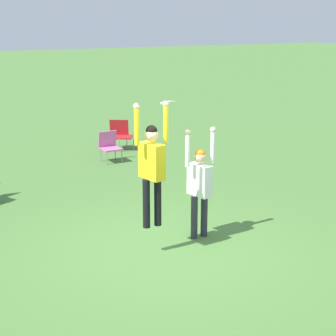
# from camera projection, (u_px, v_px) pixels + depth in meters

# --- Properties ---
(ground_plane) EXTENTS (120.00, 120.00, 0.00)m
(ground_plane) POSITION_uv_depth(u_px,v_px,m) (169.00, 249.00, 9.50)
(ground_plane) COLOR #4C7A38
(person_jumping) EXTENTS (0.62, 0.49, 2.06)m
(person_jumping) POSITION_uv_depth(u_px,v_px,m) (152.00, 162.00, 8.97)
(person_jumping) COLOR black
(person_jumping) RESTS_ON ground_plane
(person_defending) EXTENTS (0.61, 0.49, 1.98)m
(person_defending) POSITION_uv_depth(u_px,v_px,m) (200.00, 181.00, 9.76)
(person_defending) COLOR #2D2D38
(person_defending) RESTS_ON ground_plane
(frisbee) EXTENTS (0.24, 0.23, 0.09)m
(frisbee) POSITION_uv_depth(u_px,v_px,m) (167.00, 102.00, 9.11)
(frisbee) COLOR white
(camping_chair_0) EXTENTS (0.51, 0.55, 0.82)m
(camping_chair_0) POSITION_uv_depth(u_px,v_px,m) (109.00, 145.00, 15.22)
(camping_chair_0) COLOR gray
(camping_chair_0) RESTS_ON ground_plane
(camping_chair_1) EXTENTS (0.77, 0.84, 0.86)m
(camping_chair_1) POSITION_uv_depth(u_px,v_px,m) (121.00, 133.00, 16.66)
(camping_chair_1) COLOR gray
(camping_chair_1) RESTS_ON ground_plane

